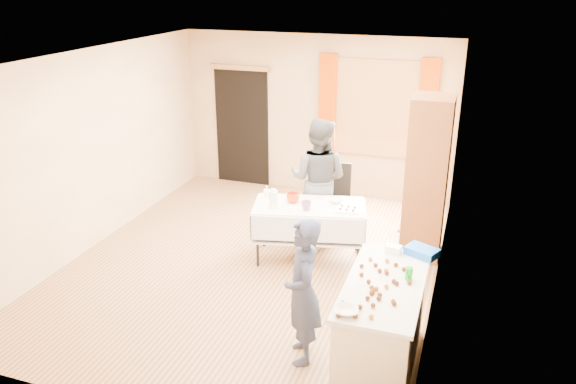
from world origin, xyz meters
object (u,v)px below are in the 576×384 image
at_px(counter, 382,326).
at_px(party_table, 309,227).
at_px(cabinet, 427,179).
at_px(chair, 334,210).
at_px(girl, 303,292).
at_px(woman, 318,179).

bearing_deg(counter, party_table, 123.98).
bearing_deg(cabinet, counter, -92.30).
bearing_deg(chair, girl, -84.40).
bearing_deg(counter, cabinet, 87.70).
distance_m(cabinet, woman, 1.46).
bearing_deg(woman, counter, 121.51).
bearing_deg(cabinet, woman, 177.77).
xyz_separation_m(cabinet, party_table, (-1.36, -0.61, -0.60)).
bearing_deg(party_table, woman, 83.23).
bearing_deg(girl, woman, 170.21).
relative_size(girl, woman, 0.85).
distance_m(counter, chair, 3.11).
bearing_deg(cabinet, chair, 163.06).
relative_size(chair, woman, 0.56).
bearing_deg(party_table, cabinet, 10.75).
relative_size(party_table, woman, 0.91).
bearing_deg(chair, woman, -118.49).
relative_size(cabinet, counter, 1.47).
height_order(cabinet, counter, cabinet).
bearing_deg(party_table, counter, -69.47).
bearing_deg(chair, counter, -70.66).
xyz_separation_m(party_table, chair, (0.08, 1.00, -0.16)).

